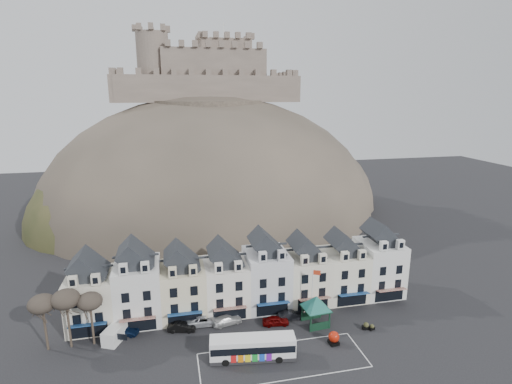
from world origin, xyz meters
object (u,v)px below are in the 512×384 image
(red_buoy, at_px, (334,338))
(car_silver, at_px, (205,320))
(flagpole, at_px, (313,290))
(white_van, at_px, (116,333))
(car_white, at_px, (227,320))
(car_navy, at_px, (124,330))
(car_maroon, at_px, (276,321))
(bus_shelter, at_px, (316,303))
(car_charcoal, at_px, (291,315))
(car_black, at_px, (182,327))
(bus, at_px, (253,347))

(red_buoy, relative_size, car_silver, 0.35)
(flagpole, relative_size, car_silver, 1.58)
(white_van, distance_m, car_white, 16.10)
(car_navy, height_order, car_maroon, car_navy)
(red_buoy, height_order, car_silver, red_buoy)
(bus_shelter, bearing_deg, car_charcoal, 139.88)
(bus_shelter, xyz_separation_m, car_navy, (-28.27, 3.74, -2.97))
(white_van, height_order, car_black, white_van)
(red_buoy, bearing_deg, bus, -177.14)
(bus, distance_m, car_white, 9.18)
(car_navy, bearing_deg, flagpole, -70.66)
(flagpole, bearing_deg, car_silver, 172.98)
(bus_shelter, bearing_deg, car_silver, 162.03)
(white_van, bearing_deg, bus_shelter, 18.81)
(white_van, relative_size, car_navy, 1.17)
(bus, distance_m, car_black, 12.36)
(car_silver, relative_size, car_maroon, 1.33)
(car_charcoal, bearing_deg, car_maroon, 110.18)
(car_black, bearing_deg, car_white, -74.57)
(red_buoy, distance_m, car_maroon, 9.30)
(bus_shelter, xyz_separation_m, white_van, (-29.27, 2.69, -2.64))
(car_navy, xyz_separation_m, car_maroon, (22.31, -2.50, -0.05))
(red_buoy, xyz_separation_m, car_charcoal, (-4.00, 7.43, -0.31))
(red_buoy, distance_m, car_white, 16.22)
(white_van, bearing_deg, red_buoy, 9.39)
(car_black, height_order, car_silver, car_silver)
(car_silver, relative_size, car_white, 1.15)
(car_maroon, height_order, car_charcoal, car_maroon)
(white_van, bearing_deg, flagpole, 22.14)
(bus, distance_m, car_silver, 11.01)
(bus_shelter, distance_m, white_van, 29.51)
(bus_shelter, distance_m, car_silver, 17.18)
(car_white, relative_size, car_maroon, 1.15)
(car_charcoal, bearing_deg, bus, 135.55)
(car_silver, bearing_deg, bus_shelter, -101.66)
(white_van, relative_size, car_maroon, 1.25)
(bus, height_order, car_navy, bus)
(car_maroon, bearing_deg, bus_shelter, -95.41)
(bus_shelter, xyz_separation_m, car_silver, (-16.50, 3.74, -2.94))
(car_navy, bearing_deg, car_maroon, -72.93)
(white_van, relative_size, car_charcoal, 1.26)
(flagpole, xyz_separation_m, car_white, (-13.24, 1.40, -4.18))
(car_silver, bearing_deg, white_van, 95.86)
(flagpole, height_order, car_charcoal, flagpole)
(red_buoy, bearing_deg, car_maroon, 136.36)
(bus_shelter, distance_m, car_maroon, 6.79)
(car_charcoal, bearing_deg, car_navy, 86.42)
(white_van, relative_size, car_white, 1.08)
(car_white, bearing_deg, car_charcoal, -107.96)
(white_van, bearing_deg, bus, -0.83)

